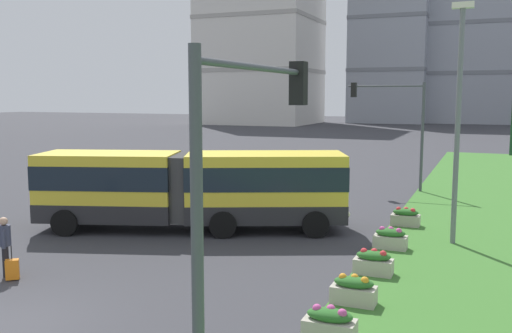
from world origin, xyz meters
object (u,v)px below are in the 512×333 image
car_grey_wagon (217,166)px  flower_planter_0 (330,324)px  streetlight_median (458,114)px  flower_planter_2 (373,262)px  apartment_tower_centre (487,27)px  rolling_suitcase (12,269)px  apartment_tower_westcentre (394,23)px  articulated_bus (192,188)px  flower_planter_1 (354,290)px  flower_planter_4 (406,217)px  traffic_light_near_right (244,174)px  traffic_light_far_right (397,116)px  pedestrian_crossing (5,242)px  apartment_tower_west (261,22)px  flower_planter_3 (390,238)px

car_grey_wagon → flower_planter_0: (13.07, -20.84, -0.33)m
streetlight_median → flower_planter_2: bearing=-112.8°
flower_planter_2 → apartment_tower_centre: apartment_tower_centre is taller
rolling_suitcase → apartment_tower_centre: apartment_tower_centre is taller
rolling_suitcase → apartment_tower_westcentre: apartment_tower_westcentre is taller
streetlight_median → articulated_bus: bearing=-171.4°
car_grey_wagon → flower_planter_1: car_grey_wagon is taller
streetlight_median → rolling_suitcase: bearing=-142.2°
flower_planter_4 → traffic_light_near_right: (-0.40, -14.92, 3.63)m
flower_planter_1 → traffic_light_far_right: 18.21m
pedestrian_crossing → apartment_tower_westcentre: 105.08m
car_grey_wagon → traffic_light_far_right: size_ratio=0.75×
traffic_light_far_right → traffic_light_near_right: bearing=-86.7°
flower_planter_0 → traffic_light_far_right: traffic_light_far_right is taller
car_grey_wagon → flower_planter_4: bearing=-35.9°
streetlight_median → apartment_tower_west: bearing=116.5°
pedestrian_crossing → traffic_light_near_right: 10.82m
flower_planter_1 → apartment_tower_centre: apartment_tower_centre is taller
flower_planter_0 → apartment_tower_westcentre: apartment_tower_westcentre is taller
streetlight_median → traffic_light_near_right: bearing=-100.1°
flower_planter_0 → traffic_light_far_right: (-1.76, 20.00, 3.66)m
articulated_bus → flower_planter_0: (7.63, -7.87, -1.23)m
pedestrian_crossing → flower_planter_0: bearing=-4.4°
articulated_bus → traffic_light_far_right: size_ratio=2.01×
rolling_suitcase → flower_planter_3: (9.40, 7.19, 0.11)m
apartment_tower_centre → flower_planter_1: bearing=-90.8°
traffic_light_near_right → articulated_bus: bearing=122.4°
car_grey_wagon → flower_planter_2: bearing=-50.9°
traffic_light_far_right → apartment_tower_westcentre: (-13.75, 84.08, 15.18)m
flower_planter_4 → flower_planter_0: bearing=-90.0°
streetlight_median → flower_planter_4: bearing=132.5°
flower_planter_1 → flower_planter_2: same height
flower_planter_2 → flower_planter_4: bearing=90.0°
traffic_light_far_right → apartment_tower_centre: bearing=87.8°
flower_planter_2 → flower_planter_3: bearing=90.0°
streetlight_median → apartment_tower_centre: bearing=90.3°
apartment_tower_west → flower_planter_3: bearing=-65.1°
articulated_bus → flower_planter_3: size_ratio=10.78×
rolling_suitcase → pedestrian_crossing: bearing=156.0°
traffic_light_near_right → car_grey_wagon: bearing=117.5°
flower_planter_2 → streetlight_median: 6.43m
streetlight_median → traffic_light_far_right: bearing=108.9°
pedestrian_crossing → flower_planter_0: size_ratio=1.58×
flower_planter_0 → flower_planter_1: size_ratio=1.00×
articulated_bus → apartment_tower_centre: apartment_tower_centre is taller
articulated_bus → streetlight_median: 10.08m
rolling_suitcase → flower_planter_3: rolling_suitcase is taller
flower_planter_0 → flower_planter_2: same height
flower_planter_4 → streetlight_median: size_ratio=0.13×
flower_planter_3 → traffic_light_near_right: bearing=-92.0°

